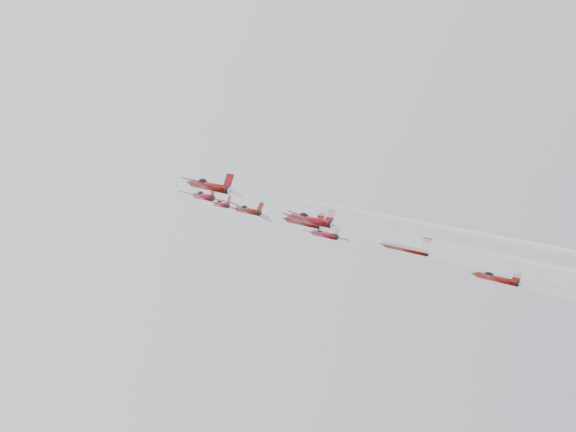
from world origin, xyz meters
TOP-DOWN VIEW (x-y plane):
  - jet_lead at (-3.31, 23.67)m, footprint 9.05×11.45m
  - jet_row2_left at (-11.32, 14.88)m, footprint 10.34×13.08m
  - jet_row2_center at (-1.35, 15.29)m, footprint 10.13×12.81m
  - jet_row2_right at (16.39, 14.44)m, footprint 10.53×13.32m
  - jet_center at (0.18, -44.23)m, footprint 10.20×94.07m
  - jet_rear_farleft at (-23.42, -54.90)m, footprint 9.81×90.48m
  - jet_rear_left at (-5.10, -53.43)m, footprint 9.92×91.51m

SIDE VIEW (x-z plane):
  - jet_rear_farleft at x=-23.42m, z-range 68.94..127.40m
  - jet_rear_left at x=-5.10m, z-range 69.54..128.67m
  - jet_center at x=0.18m, z-range 74.60..135.38m
  - jet_row2_right at x=16.39m, z-range 138.06..147.08m
  - jet_row2_left at x=-11.32m, z-range 138.41..147.28m
  - jet_row2_center at x=-1.35m, z-range 138.77..147.45m
  - jet_lead at x=-3.31m, z-range 144.57..152.34m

